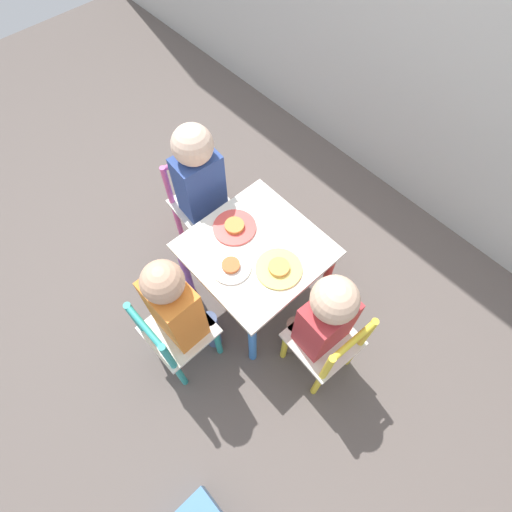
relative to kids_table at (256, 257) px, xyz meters
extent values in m
plane|color=#5B514C|center=(0.00, 0.00, -0.37)|extent=(6.00, 6.00, 0.00)
cube|color=silver|center=(0.00, 0.00, 0.06)|extent=(0.54, 0.54, 0.02)
cylinder|color=#8E51BC|center=(-0.24, -0.24, -0.16)|extent=(0.04, 0.04, 0.42)
cylinder|color=#387AD1|center=(0.24, -0.24, -0.16)|extent=(0.04, 0.04, 0.42)
cylinder|color=orange|center=(-0.24, 0.24, -0.16)|extent=(0.04, 0.04, 0.42)
cylinder|color=#DB3D38|center=(0.24, 0.24, -0.16)|extent=(0.04, 0.04, 0.42)
cube|color=silver|center=(0.01, -0.44, -0.09)|extent=(0.26, 0.26, 0.02)
cylinder|color=teal|center=(0.11, -0.33, -0.23)|extent=(0.03, 0.03, 0.28)
cylinder|color=teal|center=(-0.10, -0.34, -0.23)|extent=(0.03, 0.03, 0.28)
cylinder|color=teal|center=(0.11, -0.54, -0.23)|extent=(0.03, 0.03, 0.28)
cylinder|color=teal|center=(-0.10, -0.55, -0.23)|extent=(0.03, 0.03, 0.28)
cylinder|color=teal|center=(0.11, -0.54, 0.03)|extent=(0.03, 0.03, 0.26)
cylinder|color=teal|center=(-0.10, -0.55, 0.03)|extent=(0.03, 0.03, 0.26)
cylinder|color=teal|center=(0.01, -0.55, 0.15)|extent=(0.21, 0.03, 0.02)
cube|color=silver|center=(-0.44, 0.03, -0.09)|extent=(0.28, 0.28, 0.02)
cylinder|color=#E5599E|center=(-0.34, -0.08, -0.23)|extent=(0.03, 0.03, 0.28)
cylinder|color=#E5599E|center=(-0.33, 0.13, -0.23)|extent=(0.03, 0.03, 0.28)
cylinder|color=#E5599E|center=(-0.55, -0.06, -0.23)|extent=(0.03, 0.03, 0.28)
cylinder|color=#E5599E|center=(-0.54, 0.15, -0.23)|extent=(0.03, 0.03, 0.28)
cylinder|color=#E5599E|center=(-0.55, -0.06, 0.03)|extent=(0.03, 0.03, 0.26)
cylinder|color=#E5599E|center=(-0.54, 0.15, 0.03)|extent=(0.03, 0.03, 0.26)
cylinder|color=#E5599E|center=(-0.54, 0.04, 0.15)|extent=(0.04, 0.21, 0.02)
cube|color=silver|center=(0.44, -0.03, -0.09)|extent=(0.28, 0.28, 0.02)
cylinder|color=yellow|center=(0.34, 0.09, -0.23)|extent=(0.03, 0.03, 0.28)
cylinder|color=yellow|center=(0.33, -0.13, -0.23)|extent=(0.03, 0.03, 0.28)
cylinder|color=yellow|center=(0.55, 0.07, -0.23)|extent=(0.03, 0.03, 0.28)
cylinder|color=yellow|center=(0.54, -0.14, -0.23)|extent=(0.03, 0.03, 0.28)
cylinder|color=yellow|center=(0.55, 0.07, 0.03)|extent=(0.03, 0.03, 0.26)
cylinder|color=yellow|center=(0.54, -0.14, 0.03)|extent=(0.03, 0.03, 0.26)
cylinder|color=yellow|center=(0.55, -0.03, 0.15)|extent=(0.04, 0.21, 0.02)
cylinder|color=#4C608E|center=(0.05, -0.32, -0.23)|extent=(0.07, 0.07, 0.29)
cylinder|color=#4C608E|center=(-0.05, -0.32, -0.23)|extent=(0.07, 0.07, 0.29)
cube|color=orange|center=(0.01, -0.42, 0.10)|extent=(0.20, 0.14, 0.35)
sphere|color=tan|center=(0.01, -0.42, 0.33)|extent=(0.15, 0.15, 0.15)
cylinder|color=#4C608E|center=(-0.32, -0.02, -0.23)|extent=(0.07, 0.07, 0.29)
cylinder|color=#4C608E|center=(-0.32, 0.07, -0.23)|extent=(0.07, 0.07, 0.29)
cube|color=#2D478E|center=(-0.42, 0.03, 0.09)|extent=(0.16, 0.21, 0.34)
sphere|color=beige|center=(-0.42, 0.03, 0.33)|extent=(0.18, 0.18, 0.18)
cylinder|color=#7A6B5B|center=(0.32, 0.03, -0.23)|extent=(0.07, 0.07, 0.29)
cylinder|color=#7A6B5B|center=(0.32, -0.07, -0.23)|extent=(0.07, 0.07, 0.29)
cube|color=#B23338|center=(0.42, -0.03, 0.06)|extent=(0.15, 0.21, 0.29)
sphere|color=#DBB293|center=(0.42, -0.03, 0.28)|extent=(0.17, 0.17, 0.17)
cylinder|color=white|center=(0.00, -0.14, 0.08)|extent=(0.16, 0.16, 0.01)
cylinder|color=#CC6633|center=(0.00, -0.14, 0.09)|extent=(0.07, 0.07, 0.02)
cylinder|color=#E54C47|center=(-0.14, 0.00, 0.08)|extent=(0.19, 0.19, 0.01)
cylinder|color=#D6843D|center=(-0.14, 0.00, 0.09)|extent=(0.08, 0.08, 0.02)
cylinder|color=#EADB66|center=(0.14, 0.00, 0.08)|extent=(0.19, 0.19, 0.01)
cylinder|color=gold|center=(0.14, 0.00, 0.09)|extent=(0.09, 0.09, 0.02)
camera|label=1|loc=(0.64, -0.59, 1.50)|focal=28.00mm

